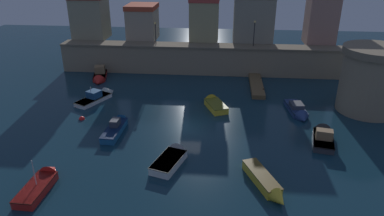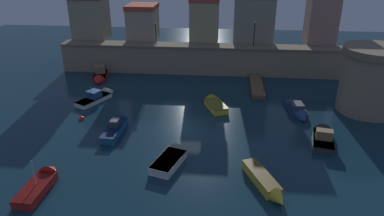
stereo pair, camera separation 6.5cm
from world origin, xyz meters
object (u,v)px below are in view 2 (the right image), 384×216
object	(u,v)px
fortress_tower	(372,80)
moored_boat_5	(100,96)
moored_boat_4	(42,182)
quay_lamp_0	(156,29)
moored_boat_1	(173,157)
mooring_buoy_0	(82,119)
moored_boat_8	(323,135)
quay_lamp_1	(255,29)
moored_boat_7	(100,76)
moored_boat_2	(214,104)
moored_boat_3	(265,183)
moored_boat_6	(298,111)
moored_boat_0	(117,126)

from	to	relation	value
fortress_tower	moored_boat_5	xyz separation A→B (m)	(-31.99, 0.52, -3.41)
fortress_tower	moored_boat_4	bearing A→B (deg)	-150.32
quay_lamp_0	moored_boat_1	distance (m)	26.27
moored_boat_4	mooring_buoy_0	size ratio (longest dim) A/B	8.09
moored_boat_8	quay_lamp_1	bearing A→B (deg)	28.04
quay_lamp_1	moored_boat_7	world-z (taller)	quay_lamp_1
moored_boat_5	moored_boat_8	size ratio (longest dim) A/B	1.11
moored_boat_8	moored_boat_2	bearing A→B (deg)	69.11
moored_boat_2	moored_boat_3	world-z (taller)	moored_boat_2
moored_boat_2	moored_boat_7	world-z (taller)	moored_boat_7
moored_boat_8	moored_boat_3	bearing A→B (deg)	154.45
fortress_tower	moored_boat_8	distance (m)	10.59
quay_lamp_1	moored_boat_6	xyz separation A→B (m)	(4.48, -13.84, -6.32)
moored_boat_0	moored_boat_8	xyz separation A→B (m)	(20.86, -0.16, -0.01)
moored_boat_5	moored_boat_7	distance (m)	7.90
moored_boat_5	moored_boat_6	world-z (taller)	moored_boat_5
quay_lamp_0	quay_lamp_1	xyz separation A→B (m)	(14.29, 0.00, 0.25)
moored_boat_6	mooring_buoy_0	size ratio (longest dim) A/B	8.85
mooring_buoy_0	moored_boat_8	bearing A→B (deg)	-4.92
moored_boat_4	moored_boat_7	bearing A→B (deg)	10.00
mooring_buoy_0	quay_lamp_1	bearing A→B (deg)	41.58
fortress_tower	moored_boat_8	xyz separation A→B (m)	(-6.62, -7.55, -3.38)
moored_boat_0	moored_boat_1	distance (m)	8.58
moored_boat_0	moored_boat_3	distance (m)	16.87
moored_boat_3	moored_boat_5	distance (m)	25.21
quay_lamp_1	moored_boat_7	bearing A→B (deg)	-169.66
moored_boat_1	moored_boat_3	size ratio (longest dim) A/B	0.89
moored_boat_2	moored_boat_4	bearing A→B (deg)	119.64
quay_lamp_0	mooring_buoy_0	xyz separation A→B (m)	(-5.30, -17.38, -6.42)
moored_boat_4	moored_boat_2	bearing A→B (deg)	-35.96
moored_boat_0	moored_boat_3	world-z (taller)	moored_boat_0
moored_boat_5	fortress_tower	bearing A→B (deg)	-65.71
fortress_tower	moored_boat_3	distance (m)	20.93
fortress_tower	moored_boat_1	world-z (taller)	fortress_tower
moored_boat_2	moored_boat_0	bearing A→B (deg)	102.03
moored_boat_1	moored_boat_5	bearing A→B (deg)	57.30
moored_boat_4	moored_boat_0	bearing A→B (deg)	-16.06
moored_boat_7	quay_lamp_0	bearing A→B (deg)	104.17
moored_boat_8	moored_boat_7	bearing A→B (deg)	72.09
fortress_tower	moored_boat_3	bearing A→B (deg)	-128.99
moored_boat_3	moored_boat_0	bearing A→B (deg)	-143.38
moored_boat_4	moored_boat_8	size ratio (longest dim) A/B	0.95
moored_boat_3	moored_boat_1	bearing A→B (deg)	-134.79
fortress_tower	quay_lamp_1	bearing A→B (deg)	136.10
moored_boat_7	moored_boat_5	bearing A→B (deg)	4.70
moored_boat_7	mooring_buoy_0	size ratio (longest dim) A/B	10.92
moored_boat_4	moored_boat_1	bearing A→B (deg)	-63.03
quay_lamp_1	moored_boat_4	xyz separation A→B (m)	(-18.21, -29.53, -6.31)
moored_boat_2	moored_boat_8	xyz separation A→B (m)	(11.05, -6.96, 0.02)
moored_boat_3	moored_boat_5	size ratio (longest dim) A/B	0.95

